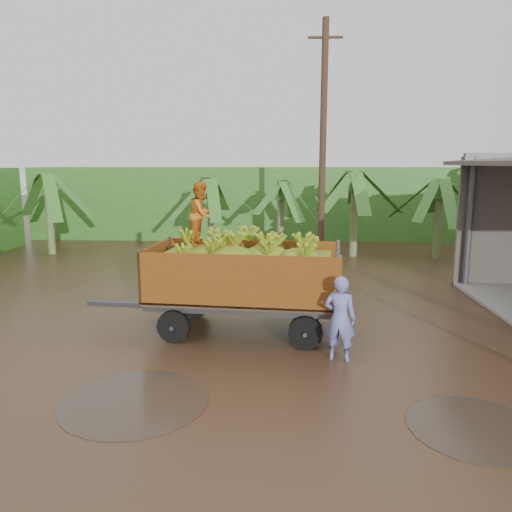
# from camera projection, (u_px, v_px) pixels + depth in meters

# --- Properties ---
(ground) EXTENTS (100.00, 100.00, 0.00)m
(ground) POSITION_uv_depth(u_px,v_px,m) (305.00, 350.00, 10.29)
(ground) COLOR black
(ground) RESTS_ON ground
(hedge_north) EXTENTS (22.00, 3.00, 3.60)m
(hedge_north) POSITION_uv_depth(u_px,v_px,m) (250.00, 203.00, 25.76)
(hedge_north) COLOR #2D661E
(hedge_north) RESTS_ON ground
(banana_trailer) EXTENTS (6.00, 2.49, 3.40)m
(banana_trailer) POSITION_uv_depth(u_px,v_px,m) (244.00, 277.00, 11.23)
(banana_trailer) COLOR #995515
(banana_trailer) RESTS_ON ground
(man_blue) EXTENTS (0.71, 0.56, 1.69)m
(man_blue) POSITION_uv_depth(u_px,v_px,m) (340.00, 319.00, 9.65)
(man_blue) COLOR #656DB9
(man_blue) RESTS_ON ground
(utility_pole) EXTENTS (1.20, 0.24, 8.69)m
(utility_pole) POSITION_uv_depth(u_px,v_px,m) (323.00, 146.00, 17.71)
(utility_pole) COLOR #47301E
(utility_pole) RESTS_ON ground
(banana_plants) EXTENTS (25.35, 19.69, 4.44)m
(banana_plants) POSITION_uv_depth(u_px,v_px,m) (122.00, 225.00, 15.59)
(banana_plants) COLOR #2D661E
(banana_plants) RESTS_ON ground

